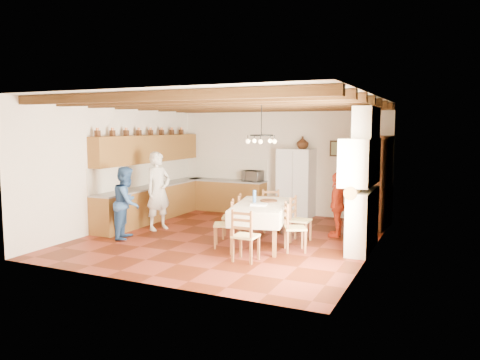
{
  "coord_description": "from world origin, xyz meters",
  "views": [
    {
      "loc": [
        4.36,
        -9.03,
        2.42
      ],
      "look_at": [
        0.1,
        0.3,
        1.25
      ],
      "focal_mm": 35.0,
      "sensor_mm": 36.0,
      "label": 1
    }
  ],
  "objects_px": {
    "chair_left_far": "(232,216)",
    "chair_end_near": "(246,235)",
    "chair_right_near": "(295,227)",
    "person_woman_blue": "(127,203)",
    "dining_table": "(261,208)",
    "hutch": "(378,182)",
    "microwave": "(253,176)",
    "refrigerator": "(297,183)",
    "person_woman_red": "(337,205)",
    "chair_left_near": "(224,224)",
    "chair_right_far": "(301,219)",
    "chair_end_far": "(271,211)",
    "person_man": "(158,191)"
  },
  "relations": [
    {
      "from": "refrigerator",
      "to": "microwave",
      "type": "xyz_separation_m",
      "value": [
        -1.27,
        -0.07,
        0.13
      ]
    },
    {
      "from": "hutch",
      "to": "dining_table",
      "type": "bearing_deg",
      "value": -120.14
    },
    {
      "from": "chair_right_far",
      "to": "person_woman_red",
      "type": "relative_size",
      "value": 0.67
    },
    {
      "from": "chair_left_far",
      "to": "microwave",
      "type": "xyz_separation_m",
      "value": [
        -0.75,
        2.94,
        0.57
      ]
    },
    {
      "from": "refrigerator",
      "to": "hutch",
      "type": "height_order",
      "value": "hutch"
    },
    {
      "from": "chair_end_near",
      "to": "chair_left_near",
      "type": "bearing_deg",
      "value": -41.55
    },
    {
      "from": "chair_left_near",
      "to": "chair_right_near",
      "type": "distance_m",
      "value": 1.43
    },
    {
      "from": "person_woman_red",
      "to": "refrigerator",
      "type": "bearing_deg",
      "value": -143.75
    },
    {
      "from": "chair_left_near",
      "to": "chair_end_far",
      "type": "distance_m",
      "value": 1.75
    },
    {
      "from": "refrigerator",
      "to": "person_woman_red",
      "type": "relative_size",
      "value": 1.28
    },
    {
      "from": "chair_end_far",
      "to": "chair_right_far",
      "type": "bearing_deg",
      "value": -62.24
    },
    {
      "from": "chair_right_near",
      "to": "chair_end_near",
      "type": "bearing_deg",
      "value": 122.79
    },
    {
      "from": "chair_left_near",
      "to": "person_woman_red",
      "type": "relative_size",
      "value": 0.67
    },
    {
      "from": "chair_right_far",
      "to": "microwave",
      "type": "distance_m",
      "value": 3.5
    },
    {
      "from": "hutch",
      "to": "person_man",
      "type": "height_order",
      "value": "hutch"
    },
    {
      "from": "chair_right_near",
      "to": "person_woman_blue",
      "type": "xyz_separation_m",
      "value": [
        -3.66,
        -0.49,
        0.31
      ]
    },
    {
      "from": "chair_left_near",
      "to": "chair_right_far",
      "type": "relative_size",
      "value": 1.0
    },
    {
      "from": "chair_end_near",
      "to": "person_man",
      "type": "relative_size",
      "value": 0.52
    },
    {
      "from": "microwave",
      "to": "refrigerator",
      "type": "bearing_deg",
      "value": 13.83
    },
    {
      "from": "chair_end_near",
      "to": "person_man",
      "type": "height_order",
      "value": "person_man"
    },
    {
      "from": "chair_left_far",
      "to": "chair_end_near",
      "type": "distance_m",
      "value": 1.79
    },
    {
      "from": "hutch",
      "to": "microwave",
      "type": "distance_m",
      "value": 3.51
    },
    {
      "from": "chair_left_near",
      "to": "chair_left_far",
      "type": "xyz_separation_m",
      "value": [
        -0.19,
        0.76,
        0.0
      ]
    },
    {
      "from": "hutch",
      "to": "chair_left_far",
      "type": "distance_m",
      "value": 3.68
    },
    {
      "from": "person_man",
      "to": "microwave",
      "type": "distance_m",
      "value": 3.12
    },
    {
      "from": "dining_table",
      "to": "microwave",
      "type": "bearing_deg",
      "value": 115.8
    },
    {
      "from": "chair_right_near",
      "to": "person_woman_blue",
      "type": "bearing_deg",
      "value": 70.96
    },
    {
      "from": "person_woman_blue",
      "to": "chair_left_near",
      "type": "bearing_deg",
      "value": -105.37
    },
    {
      "from": "person_woman_blue",
      "to": "person_woman_red",
      "type": "relative_size",
      "value": 1.1
    },
    {
      "from": "refrigerator",
      "to": "person_woman_blue",
      "type": "height_order",
      "value": "refrigerator"
    },
    {
      "from": "person_woman_red",
      "to": "microwave",
      "type": "relative_size",
      "value": 2.66
    },
    {
      "from": "chair_left_far",
      "to": "chair_end_far",
      "type": "xyz_separation_m",
      "value": [
        0.56,
        0.95,
        0.0
      ]
    },
    {
      "from": "chair_left_far",
      "to": "chair_right_far",
      "type": "height_order",
      "value": "same"
    },
    {
      "from": "chair_end_near",
      "to": "chair_end_far",
      "type": "distance_m",
      "value": 2.48
    },
    {
      "from": "person_woman_blue",
      "to": "microwave",
      "type": "distance_m",
      "value": 4.12
    },
    {
      "from": "dining_table",
      "to": "chair_left_near",
      "type": "bearing_deg",
      "value": -140.99
    },
    {
      "from": "chair_right_near",
      "to": "person_woman_red",
      "type": "bearing_deg",
      "value": -43.09
    },
    {
      "from": "refrigerator",
      "to": "person_woman_blue",
      "type": "bearing_deg",
      "value": -119.28
    },
    {
      "from": "refrigerator",
      "to": "person_man",
      "type": "distance_m",
      "value": 3.84
    },
    {
      "from": "chair_left_far",
      "to": "chair_end_near",
      "type": "bearing_deg",
      "value": 14.36
    },
    {
      "from": "chair_end_near",
      "to": "person_woman_blue",
      "type": "distance_m",
      "value": 3.12
    },
    {
      "from": "person_woman_red",
      "to": "chair_right_far",
      "type": "bearing_deg",
      "value": -38.94
    },
    {
      "from": "chair_left_far",
      "to": "chair_end_far",
      "type": "distance_m",
      "value": 1.1
    },
    {
      "from": "dining_table",
      "to": "microwave",
      "type": "xyz_separation_m",
      "value": [
        -1.55,
        3.2,
        0.28
      ]
    },
    {
      "from": "chair_end_near",
      "to": "chair_end_far",
      "type": "bearing_deg",
      "value": -79.12
    },
    {
      "from": "hutch",
      "to": "chair_end_far",
      "type": "relative_size",
      "value": 2.29
    },
    {
      "from": "chair_end_far",
      "to": "person_woman_blue",
      "type": "relative_size",
      "value": 0.61
    },
    {
      "from": "dining_table",
      "to": "hutch",
      "type": "bearing_deg",
      "value": 54.34
    },
    {
      "from": "chair_left_far",
      "to": "person_woman_red",
      "type": "distance_m",
      "value": 2.34
    },
    {
      "from": "chair_end_far",
      "to": "person_man",
      "type": "height_order",
      "value": "person_man"
    }
  ]
}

